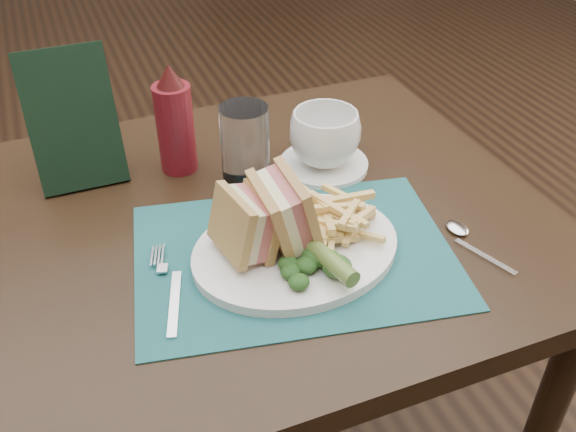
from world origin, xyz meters
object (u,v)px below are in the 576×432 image
(plate, at_px, (296,249))
(saucer, at_px, (324,164))
(drinking_glass, at_px, (245,144))
(check_presenter, at_px, (72,120))
(placemat, at_px, (294,255))
(coffee_cup, at_px, (325,138))
(sandwich_half_b, at_px, (271,214))
(table_main, at_px, (256,375))
(sandwich_half_a, at_px, (232,228))
(ketchup_bottle, at_px, (174,119))

(plate, xyz_separation_m, saucer, (0.13, 0.20, -0.00))
(drinking_glass, bearing_deg, check_presenter, 157.98)
(placemat, relative_size, coffee_cup, 3.78)
(sandwich_half_b, xyz_separation_m, drinking_glass, (0.03, 0.20, -0.01))
(sandwich_half_b, distance_m, coffee_cup, 0.25)
(plate, height_order, coffee_cup, coffee_cup)
(table_main, height_order, sandwich_half_b, sandwich_half_b)
(check_presenter, bearing_deg, sandwich_half_b, -54.33)
(sandwich_half_a, relative_size, drinking_glass, 0.72)
(plate, xyz_separation_m, sandwich_half_a, (-0.09, 0.01, 0.06))
(drinking_glass, bearing_deg, coffee_cup, -5.77)
(table_main, distance_m, sandwich_half_b, 0.46)
(saucer, bearing_deg, coffee_cup, 0.00)
(placemat, xyz_separation_m, saucer, (0.14, 0.20, 0.00))
(placemat, xyz_separation_m, plate, (0.00, 0.00, 0.01))
(placemat, height_order, saucer, saucer)
(ketchup_bottle, bearing_deg, saucer, -20.98)
(sandwich_half_a, height_order, saucer, sandwich_half_a)
(sandwich_half_b, height_order, saucer, sandwich_half_b)
(placemat, bearing_deg, sandwich_half_a, 173.22)
(sandwich_half_b, distance_m, ketchup_bottle, 0.28)
(sandwich_half_a, distance_m, coffee_cup, 0.29)
(table_main, height_order, drinking_glass, drinking_glass)
(sandwich_half_a, relative_size, coffee_cup, 0.80)
(plate, distance_m, saucer, 0.24)
(check_presenter, bearing_deg, plate, -51.79)
(plate, height_order, sandwich_half_b, sandwich_half_b)
(sandwich_half_b, bearing_deg, placemat, -25.27)
(coffee_cup, relative_size, check_presenter, 0.53)
(table_main, xyz_separation_m, ketchup_bottle, (-0.07, 0.17, 0.47))
(table_main, bearing_deg, ketchup_bottle, 110.98)
(placemat, height_order, ketchup_bottle, ketchup_bottle)
(table_main, xyz_separation_m, sandwich_half_b, (-0.00, -0.10, 0.45))
(placemat, distance_m, sandwich_half_a, 0.11)
(plate, relative_size, coffee_cup, 2.56)
(sandwich_half_a, bearing_deg, table_main, 50.83)
(sandwich_half_b, relative_size, saucer, 0.72)
(placemat, xyz_separation_m, check_presenter, (-0.25, 0.31, 0.11))
(sandwich_half_a, xyz_separation_m, sandwich_half_b, (0.06, 0.00, 0.01))
(table_main, bearing_deg, coffee_cup, 27.18)
(drinking_glass, height_order, ketchup_bottle, ketchup_bottle)
(plate, xyz_separation_m, sandwich_half_b, (-0.03, 0.01, 0.06))
(sandwich_half_a, xyz_separation_m, drinking_glass, (0.09, 0.20, 0.00))
(sandwich_half_b, bearing_deg, saucer, 49.13)
(ketchup_bottle, bearing_deg, sandwich_half_a, -88.46)
(sandwich_half_a, height_order, ketchup_bottle, ketchup_bottle)
(placemat, height_order, sandwich_half_b, sandwich_half_b)
(sandwich_half_a, distance_m, saucer, 0.30)
(sandwich_half_b, bearing_deg, check_presenter, 126.91)
(placemat, relative_size, check_presenter, 1.99)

